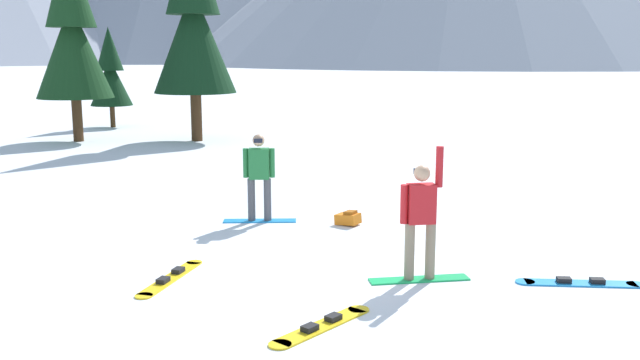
# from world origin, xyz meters

# --- Properties ---
(ground_plane) EXTENTS (800.00, 800.00, 0.00)m
(ground_plane) POSITION_xyz_m (0.00, 0.00, 0.00)
(ground_plane) COLOR white
(snowboarder_foreground) EXTENTS (1.51, 0.31, 2.02)m
(snowboarder_foreground) POSITION_xyz_m (1.68, -0.54, 0.95)
(snowboarder_foreground) COLOR #19B259
(snowboarder_foreground) RESTS_ON ground_plane
(snowboarder_midground) EXTENTS (1.47, 0.44, 1.76)m
(snowboarder_midground) POSITION_xyz_m (-0.49, 3.41, 0.94)
(snowboarder_midground) COLOR #1E8CD8
(snowboarder_midground) RESTS_ON ground_plane
(loose_snowboard_near_right) EXTENTS (1.90, 0.68, 0.09)m
(loose_snowboard_near_right) POSITION_xyz_m (3.98, -1.05, 0.02)
(loose_snowboard_near_right) COLOR #1E8CD8
(loose_snowboard_near_right) RESTS_ON ground_plane
(loose_snowboard_near_left) EXTENTS (1.51, 1.36, 0.09)m
(loose_snowboard_near_left) POSITION_xyz_m (-0.02, -2.12, 0.02)
(loose_snowboard_near_left) COLOR yellow
(loose_snowboard_near_left) RESTS_ON ground_plane
(loose_snowboard_far_spare) EXTENTS (0.97, 1.80, 0.09)m
(loose_snowboard_far_spare) POSITION_xyz_m (-2.01, 0.03, 0.02)
(loose_snowboard_far_spare) COLOR yellow
(loose_snowboard_far_spare) RESTS_ON ground_plane
(backpack_orange) EXTENTS (0.55, 0.54, 0.29)m
(backpack_orange) POSITION_xyz_m (1.22, 2.90, 0.13)
(backpack_orange) COLOR orange
(backpack_orange) RESTS_ON ground_plane
(pine_tree_twin) EXTENTS (2.78, 2.78, 7.38)m
(pine_tree_twin) POSITION_xyz_m (-6.59, 16.82, 4.02)
(pine_tree_twin) COLOR #472D19
(pine_tree_twin) RESTS_ON ground_plane
(pine_tree_leaning) EXTENTS (1.82, 1.82, 4.38)m
(pine_tree_leaning) POSITION_xyz_m (-6.04, 21.63, 2.39)
(pine_tree_leaning) COLOR #472D19
(pine_tree_leaning) RESTS_ON ground_plane
(pine_tree_slender) EXTENTS (3.05, 3.05, 8.20)m
(pine_tree_slender) POSITION_xyz_m (-2.17, 16.36, 4.47)
(pine_tree_slender) COLOR #472D19
(pine_tree_slender) RESTS_ON ground_plane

